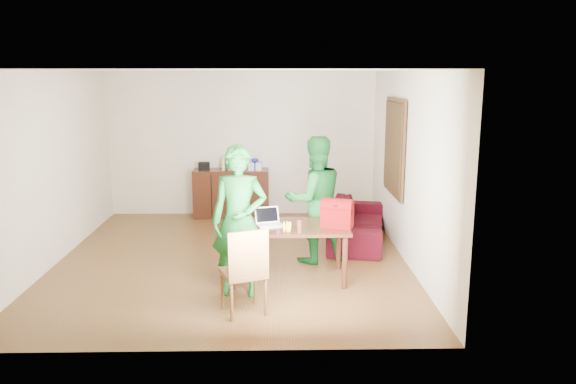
{
  "coord_description": "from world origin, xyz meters",
  "views": [
    {
      "loc": [
        0.65,
        -7.81,
        2.66
      ],
      "look_at": [
        0.8,
        -0.6,
        1.13
      ],
      "focal_mm": 35.0,
      "sensor_mm": 36.0,
      "label": 1
    }
  ],
  "objects_px": {
    "chair": "(244,288)",
    "red_bag": "(337,216)",
    "person_far": "(315,200)",
    "sofa": "(357,222)",
    "person_near": "(239,221)",
    "laptop": "(270,223)",
    "table": "(288,232)",
    "bottle": "(299,225)"
  },
  "relations": [
    {
      "from": "table",
      "to": "bottle",
      "type": "xyz_separation_m",
      "value": [
        0.13,
        -0.33,
        0.18
      ]
    },
    {
      "from": "person_near",
      "to": "laptop",
      "type": "height_order",
      "value": "person_near"
    },
    {
      "from": "chair",
      "to": "sofa",
      "type": "xyz_separation_m",
      "value": [
        1.67,
        2.78,
        0.01
      ]
    },
    {
      "from": "red_bag",
      "to": "person_far",
      "type": "bearing_deg",
      "value": 124.7
    },
    {
      "from": "chair",
      "to": "sofa",
      "type": "relative_size",
      "value": 0.48
    },
    {
      "from": "person_far",
      "to": "red_bag",
      "type": "height_order",
      "value": "person_far"
    },
    {
      "from": "laptop",
      "to": "sofa",
      "type": "distance_m",
      "value": 2.28
    },
    {
      "from": "red_bag",
      "to": "sofa",
      "type": "height_order",
      "value": "red_bag"
    },
    {
      "from": "table",
      "to": "laptop",
      "type": "xyz_separation_m",
      "value": [
        -0.24,
        -0.03,
        0.13
      ]
    },
    {
      "from": "person_far",
      "to": "laptop",
      "type": "xyz_separation_m",
      "value": [
        -0.63,
        -0.76,
        -0.13
      ]
    },
    {
      "from": "table",
      "to": "person_near",
      "type": "xyz_separation_m",
      "value": [
        -0.6,
        -0.49,
        0.28
      ]
    },
    {
      "from": "person_near",
      "to": "person_far",
      "type": "xyz_separation_m",
      "value": [
        1.0,
        1.22,
        -0.02
      ]
    },
    {
      "from": "bottle",
      "to": "person_near",
      "type": "bearing_deg",
      "value": -167.76
    },
    {
      "from": "person_near",
      "to": "laptop",
      "type": "bearing_deg",
      "value": 56.54
    },
    {
      "from": "chair",
      "to": "person_far",
      "type": "xyz_separation_m",
      "value": [
        0.92,
        1.79,
        0.61
      ]
    },
    {
      "from": "person_far",
      "to": "bottle",
      "type": "bearing_deg",
      "value": 58.31
    },
    {
      "from": "table",
      "to": "person_far",
      "type": "bearing_deg",
      "value": 61.65
    },
    {
      "from": "chair",
      "to": "table",
      "type": "bearing_deg",
      "value": 43.0
    },
    {
      "from": "chair",
      "to": "person_far",
      "type": "bearing_deg",
      "value": 42.15
    },
    {
      "from": "person_near",
      "to": "chair",
      "type": "bearing_deg",
      "value": -77.17
    },
    {
      "from": "table",
      "to": "chair",
      "type": "height_order",
      "value": "chair"
    },
    {
      "from": "chair",
      "to": "red_bag",
      "type": "height_order",
      "value": "red_bag"
    },
    {
      "from": "bottle",
      "to": "red_bag",
      "type": "xyz_separation_m",
      "value": [
        0.49,
        0.25,
        0.05
      ]
    },
    {
      "from": "chair",
      "to": "person_near",
      "type": "relative_size",
      "value": 0.55
    },
    {
      "from": "person_near",
      "to": "laptop",
      "type": "relative_size",
      "value": 5.01
    },
    {
      "from": "person_far",
      "to": "red_bag",
      "type": "distance_m",
      "value": 0.85
    },
    {
      "from": "person_far",
      "to": "sofa",
      "type": "xyz_separation_m",
      "value": [
        0.76,
        0.99,
        -0.6
      ]
    },
    {
      "from": "person_near",
      "to": "red_bag",
      "type": "height_order",
      "value": "person_near"
    },
    {
      "from": "red_bag",
      "to": "sofa",
      "type": "distance_m",
      "value": 1.97
    },
    {
      "from": "person_far",
      "to": "chair",
      "type": "bearing_deg",
      "value": 45.17
    },
    {
      "from": "person_near",
      "to": "person_far",
      "type": "distance_m",
      "value": 1.58
    },
    {
      "from": "person_far",
      "to": "sofa",
      "type": "height_order",
      "value": "person_far"
    },
    {
      "from": "chair",
      "to": "person_far",
      "type": "height_order",
      "value": "person_far"
    },
    {
      "from": "laptop",
      "to": "chair",
      "type": "bearing_deg",
      "value": -122.1
    },
    {
      "from": "person_near",
      "to": "sofa",
      "type": "height_order",
      "value": "person_near"
    },
    {
      "from": "person_near",
      "to": "sofa",
      "type": "relative_size",
      "value": 0.88
    },
    {
      "from": "laptop",
      "to": "sofa",
      "type": "bearing_deg",
      "value": 34.99
    },
    {
      "from": "laptop",
      "to": "sofa",
      "type": "relative_size",
      "value": 0.18
    },
    {
      "from": "person_near",
      "to": "person_far",
      "type": "relative_size",
      "value": 1.02
    },
    {
      "from": "sofa",
      "to": "table",
      "type": "bearing_deg",
      "value": 156.96
    },
    {
      "from": "person_far",
      "to": "bottle",
      "type": "xyz_separation_m",
      "value": [
        -0.26,
        -1.07,
        -0.08
      ]
    },
    {
      "from": "laptop",
      "to": "table",
      "type": "bearing_deg",
      "value": -9.81
    }
  ]
}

